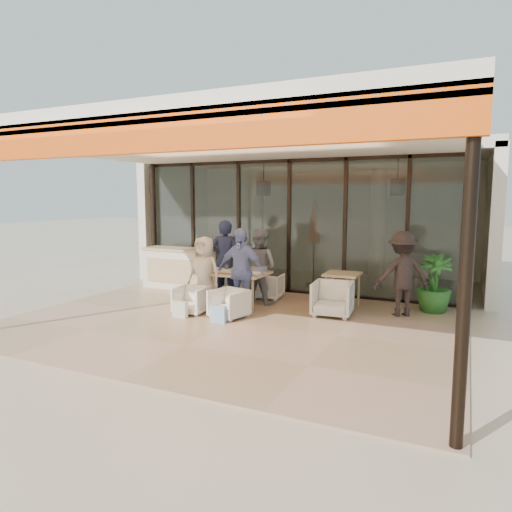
% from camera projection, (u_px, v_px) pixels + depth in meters
% --- Properties ---
extents(ground, '(70.00, 70.00, 0.00)m').
position_uv_depth(ground, '(231.00, 323.00, 8.40)').
color(ground, '#C6B293').
rests_on(ground, ground).
extents(terrace_floor, '(8.00, 6.00, 0.01)m').
position_uv_depth(terrace_floor, '(231.00, 323.00, 8.40)').
color(terrace_floor, tan).
rests_on(terrace_floor, ground).
extents(terrace_structure, '(8.00, 6.00, 3.40)m').
position_uv_depth(terrace_structure, '(222.00, 141.00, 7.75)').
color(terrace_structure, silver).
rests_on(terrace_structure, ground).
extents(glass_storefront, '(8.08, 0.10, 3.20)m').
position_uv_depth(glass_storefront, '(289.00, 227.00, 10.90)').
color(glass_storefront, '#9EADA3').
rests_on(glass_storefront, ground).
extents(interior_block, '(9.05, 3.62, 3.52)m').
position_uv_depth(interior_block, '(319.00, 200.00, 12.89)').
color(interior_block, silver).
rests_on(interior_block, ground).
extents(host_counter, '(1.85, 0.65, 1.04)m').
position_uv_depth(host_counter, '(179.00, 268.00, 11.53)').
color(host_counter, silver).
rests_on(host_counter, ground).
extents(dining_table, '(1.50, 0.90, 0.93)m').
position_uv_depth(dining_table, '(232.00, 274.00, 9.67)').
color(dining_table, '#CDB77D').
rests_on(dining_table, ground).
extents(chair_far_left, '(0.67, 0.64, 0.61)m').
position_uv_depth(chair_far_left, '(236.00, 283.00, 10.74)').
color(chair_far_left, white).
rests_on(chair_far_left, ground).
extents(chair_far_right, '(0.68, 0.64, 0.64)m').
position_uv_depth(chair_far_right, '(268.00, 285.00, 10.38)').
color(chair_far_right, white).
rests_on(chair_far_right, ground).
extents(chair_near_left, '(0.61, 0.58, 0.61)m').
position_uv_depth(chair_near_left, '(191.00, 299.00, 9.03)').
color(chair_near_left, white).
rests_on(chair_near_left, ground).
extents(chair_near_right, '(0.74, 0.71, 0.63)m').
position_uv_depth(chair_near_right, '(229.00, 302.00, 8.67)').
color(chair_near_right, white).
rests_on(chair_near_right, ground).
extents(diner_navy, '(0.75, 0.59, 1.81)m').
position_uv_depth(diner_navy, '(225.00, 260.00, 10.21)').
color(diner_navy, '#191F38').
rests_on(diner_navy, ground).
extents(diner_grey, '(0.87, 0.72, 1.64)m').
position_uv_depth(diner_grey, '(259.00, 266.00, 9.87)').
color(diner_grey, slate).
rests_on(diner_grey, ground).
extents(diner_cream, '(0.75, 0.50, 1.51)m').
position_uv_depth(diner_cream, '(204.00, 273.00, 9.42)').
color(diner_cream, beige).
rests_on(diner_cream, ground).
extents(diner_periwinkle, '(1.01, 0.45, 1.71)m').
position_uv_depth(diner_periwinkle, '(241.00, 271.00, 9.06)').
color(diner_periwinkle, '#778CC6').
rests_on(diner_periwinkle, ground).
extents(tote_bag_cream, '(0.30, 0.10, 0.34)m').
position_uv_depth(tote_bag_cream, '(180.00, 310.00, 8.68)').
color(tote_bag_cream, silver).
rests_on(tote_bag_cream, ground).
extents(tote_bag_blue, '(0.30, 0.10, 0.34)m').
position_uv_depth(tote_bag_blue, '(218.00, 315.00, 8.33)').
color(tote_bag_blue, '#99BFD8').
rests_on(tote_bag_blue, ground).
extents(side_table, '(0.70, 0.70, 0.74)m').
position_uv_depth(side_table, '(343.00, 278.00, 9.47)').
color(side_table, '#CDB77D').
rests_on(side_table, ground).
extents(side_chair, '(0.80, 0.76, 0.76)m').
position_uv_depth(side_chair, '(333.00, 297.00, 8.83)').
color(side_chair, white).
rests_on(side_chair, ground).
extents(standing_woman, '(1.24, 1.07, 1.67)m').
position_uv_depth(standing_woman, '(402.00, 274.00, 8.77)').
color(standing_woman, black).
rests_on(standing_woman, ground).
extents(potted_palm, '(0.76, 0.76, 1.18)m').
position_uv_depth(potted_palm, '(434.00, 284.00, 9.08)').
color(potted_palm, '#1E5919').
rests_on(potted_palm, ground).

